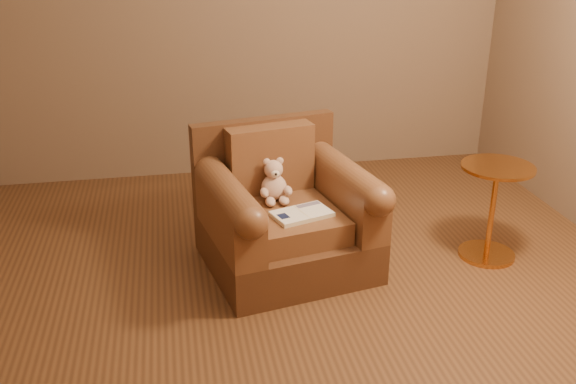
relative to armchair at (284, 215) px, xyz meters
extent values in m
plane|color=brown|center=(0.01, -0.41, -0.31)|extent=(4.00, 4.00, 0.00)
cube|color=brown|center=(0.01, -2.41, 1.04)|extent=(4.00, 0.02, 2.70)
cube|color=#4E2D1A|center=(0.01, -0.04, -0.18)|extent=(1.03, 1.00, 0.25)
cube|color=#4E2D1A|center=(-0.07, 0.33, 0.21)|extent=(0.89, 0.26, 0.55)
cube|color=brown|center=(0.02, -0.08, 0.01)|extent=(0.62, 0.71, 0.13)
cube|color=brown|center=(-0.04, 0.22, 0.27)|extent=(0.53, 0.24, 0.40)
cube|color=brown|center=(-0.33, -0.15, 0.08)|extent=(0.32, 0.77, 0.28)
cube|color=brown|center=(0.36, -0.01, 0.08)|extent=(0.32, 0.77, 0.28)
cylinder|color=brown|center=(-0.33, -0.15, 0.22)|extent=(0.32, 0.77, 0.18)
cylinder|color=brown|center=(0.36, -0.01, 0.22)|extent=(0.32, 0.77, 0.18)
ellipsoid|color=#D0A792|center=(-0.04, 0.08, 0.14)|extent=(0.15, 0.13, 0.16)
sphere|color=#D0A792|center=(-0.04, 0.09, 0.25)|extent=(0.11, 0.11, 0.11)
ellipsoid|color=#D0A792|center=(-0.08, 0.09, 0.30)|extent=(0.04, 0.02, 0.04)
ellipsoid|color=#D0A792|center=(-0.01, 0.09, 0.30)|extent=(0.04, 0.02, 0.04)
ellipsoid|color=beige|center=(-0.04, 0.03, 0.24)|extent=(0.05, 0.03, 0.04)
sphere|color=black|center=(-0.04, 0.02, 0.25)|extent=(0.02, 0.02, 0.02)
ellipsoid|color=#D0A792|center=(-0.11, 0.01, 0.14)|extent=(0.05, 0.10, 0.05)
ellipsoid|color=#D0A792|center=(0.03, 0.02, 0.14)|extent=(0.05, 0.10, 0.05)
ellipsoid|color=#D0A792|center=(-0.08, -0.01, 0.10)|extent=(0.06, 0.10, 0.05)
ellipsoid|color=#D0A792|center=(0.00, -0.01, 0.10)|extent=(0.06, 0.10, 0.05)
cube|color=beige|center=(0.07, -0.18, 0.08)|extent=(0.36, 0.28, 0.02)
cube|color=white|center=(-0.01, -0.21, 0.10)|extent=(0.21, 0.23, 0.00)
cube|color=white|center=(0.14, -0.16, 0.10)|extent=(0.21, 0.23, 0.00)
cube|color=beige|center=(0.07, -0.18, 0.10)|extent=(0.06, 0.18, 0.00)
cube|color=#0F1638|center=(-0.04, -0.22, 0.10)|extent=(0.07, 0.08, 0.00)
cube|color=slate|center=(0.12, -0.09, 0.10)|extent=(0.15, 0.08, 0.00)
cylinder|color=#D18639|center=(1.22, -0.15, -0.30)|extent=(0.33, 0.33, 0.03)
cylinder|color=#D18639|center=(1.22, -0.15, -0.02)|extent=(0.03, 0.03, 0.54)
cylinder|color=#D18639|center=(1.22, -0.15, 0.27)|extent=(0.42, 0.42, 0.02)
cylinder|color=#D18639|center=(1.22, -0.15, 0.25)|extent=(0.03, 0.03, 0.02)
camera|label=1|loc=(-0.60, -3.30, 1.57)|focal=40.00mm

